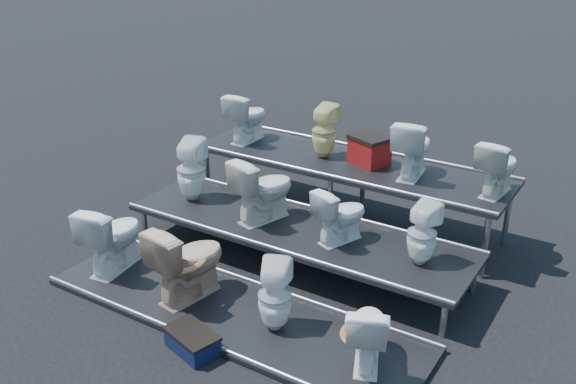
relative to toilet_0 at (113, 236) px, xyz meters
The scene contains 18 objects.
ground 2.16m from the toilet_0, 38.12° to the left, with size 80.00×80.00×0.00m, color black.
tier_front 1.71m from the toilet_0, ahead, with size 4.20×1.20×0.06m, color black.
tier_mid 2.12m from the toilet_0, 38.12° to the left, with size 4.20×1.20×0.46m, color black.
tier_back 3.08m from the toilet_0, 57.49° to the left, with size 4.20×1.20×0.86m, color black.
toilet_0 is the anchor object (origin of this frame).
toilet_1 1.11m from the toilet_0, ahead, with size 0.48×0.84×0.86m, color tan.
toilet_2 2.20m from the toilet_0, ahead, with size 0.33×0.34×0.74m, color white.
toilet_3 3.20m from the toilet_0, ahead, with size 0.38×0.66×0.67m, color white.
toilet_4 1.36m from the toilet_0, 85.78° to the left, with size 0.36×0.37×0.80m, color white.
toilet_5 1.81m from the toilet_0, 47.37° to the left, with size 0.44×0.77×0.79m, color silver.
toilet_6 2.60m from the toilet_0, 30.25° to the left, with size 0.36×0.63×0.64m, color white.
toilet_7 3.45m from the toilet_0, 22.26° to the left, with size 0.31×0.31×0.68m, color white.
toilet_8 2.70m from the toilet_0, 88.88° to the left, with size 0.39×0.68×0.70m, color white.
toilet_9 2.99m from the toilet_0, 63.70° to the left, with size 0.32×0.33×0.71m, color beige.
toilet_10 3.70m from the toilet_0, 45.94° to the left, with size 0.41×0.71×0.73m, color white.
toilet_11 4.46m from the toilet_0, 36.23° to the left, with size 0.37×0.64×0.66m, color silver.
red_crate 3.34m from the toilet_0, 54.58° to the left, with size 0.45×0.36×0.33m, color maroon.
step_stool 1.86m from the toilet_0, 21.37° to the right, with size 0.51×0.31×0.18m, color black.
Camera 1 is at (3.45, -5.72, 3.87)m, focal length 40.00 mm.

